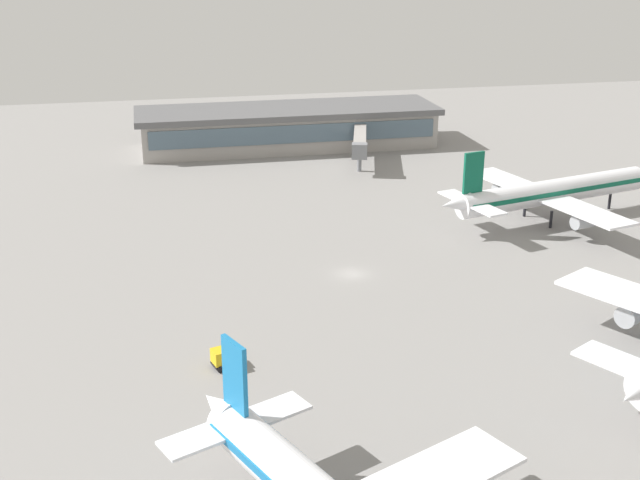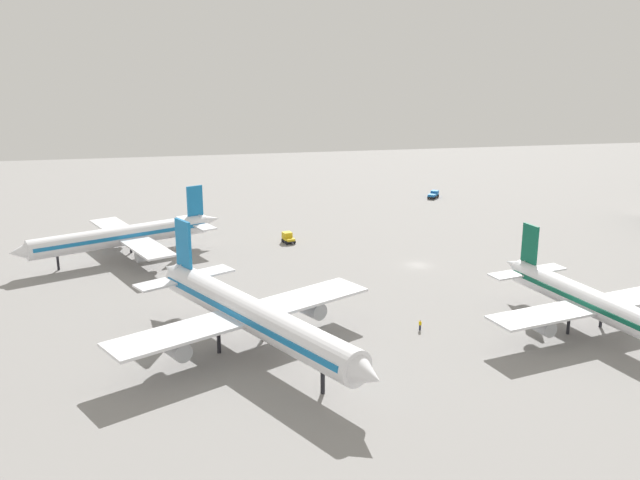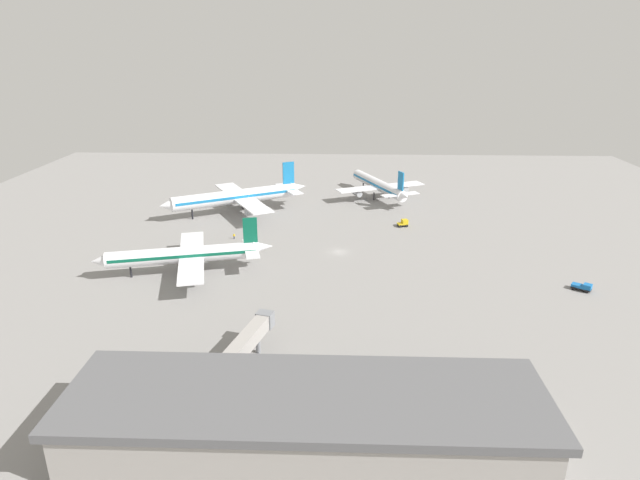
{
  "view_description": "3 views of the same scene",
  "coord_description": "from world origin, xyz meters",
  "px_view_note": "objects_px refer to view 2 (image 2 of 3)",
  "views": [
    {
      "loc": [
        27.5,
        105.1,
        45.38
      ],
      "look_at": [
        5.52,
        3.69,
        6.97
      ],
      "focal_mm": 45.82,
      "sensor_mm": 36.0,
      "label": 1
    },
    {
      "loc": [
        -133.1,
        44.31,
        45.17
      ],
      "look_at": [
        0.68,
        19.85,
        6.1
      ],
      "focal_mm": 40.82,
      "sensor_mm": 36.0,
      "label": 2
    },
    {
      "loc": [
        -0.27,
        -141.3,
        55.3
      ],
      "look_at": [
        -5.45,
        3.17,
        2.36
      ],
      "focal_mm": 30.01,
      "sensor_mm": 36.0,
      "label": 3
    }
  ],
  "objects_px": {
    "pushback_tractor": "(434,194)",
    "airplane_distant": "(252,315)",
    "airplane_at_gate": "(599,306)",
    "baggage_tug": "(288,238)",
    "airplane_taxiing": "(123,236)",
    "ground_crew_worker": "(420,325)"
  },
  "relations": [
    {
      "from": "airplane_at_gate",
      "to": "pushback_tractor",
      "type": "xyz_separation_m",
      "value": [
        97.3,
        -7.11,
        -4.04
      ]
    },
    {
      "from": "airplane_at_gate",
      "to": "baggage_tug",
      "type": "distance_m",
      "value": 71.83
    },
    {
      "from": "airplane_taxiing",
      "to": "airplane_distant",
      "type": "xyz_separation_m",
      "value": [
        -50.38,
        -21.77,
        0.97
      ]
    },
    {
      "from": "pushback_tractor",
      "to": "ground_crew_worker",
      "type": "height_order",
      "value": "pushback_tractor"
    },
    {
      "from": "airplane_taxiing",
      "to": "airplane_distant",
      "type": "bearing_deg",
      "value": 89.66
    },
    {
      "from": "ground_crew_worker",
      "to": "pushback_tractor",
      "type": "bearing_deg",
      "value": 43.5
    },
    {
      "from": "airplane_taxiing",
      "to": "ground_crew_worker",
      "type": "distance_m",
      "value": 67.49
    },
    {
      "from": "pushback_tractor",
      "to": "ground_crew_worker",
      "type": "xyz_separation_m",
      "value": [
        -90.03,
        33.05,
        -0.12
      ]
    },
    {
      "from": "pushback_tractor",
      "to": "airplane_distant",
      "type": "bearing_deg",
      "value": -175.8
    },
    {
      "from": "airplane_at_gate",
      "to": "airplane_distant",
      "type": "bearing_deg",
      "value": -108.03
    },
    {
      "from": "airplane_taxiing",
      "to": "pushback_tractor",
      "type": "height_order",
      "value": "airplane_taxiing"
    },
    {
      "from": "pushback_tractor",
      "to": "ground_crew_worker",
      "type": "distance_m",
      "value": 95.91
    },
    {
      "from": "airplane_taxiing",
      "to": "baggage_tug",
      "type": "height_order",
      "value": "airplane_taxiing"
    },
    {
      "from": "airplane_at_gate",
      "to": "airplane_distant",
      "type": "distance_m",
      "value": 52.72
    },
    {
      "from": "airplane_distant",
      "to": "pushback_tractor",
      "type": "relative_size",
      "value": 10.36
    },
    {
      "from": "airplane_taxiing",
      "to": "baggage_tug",
      "type": "distance_m",
      "value": 35.43
    },
    {
      "from": "airplane_at_gate",
      "to": "ground_crew_worker",
      "type": "height_order",
      "value": "airplane_at_gate"
    },
    {
      "from": "airplane_distant",
      "to": "pushback_tractor",
      "type": "bearing_deg",
      "value": 118.61
    },
    {
      "from": "airplane_taxiing",
      "to": "ground_crew_worker",
      "type": "relative_size",
      "value": 25.01
    },
    {
      "from": "airplane_taxiing",
      "to": "baggage_tug",
      "type": "bearing_deg",
      "value": 165.6
    },
    {
      "from": "airplane_taxiing",
      "to": "pushback_tractor",
      "type": "xyz_separation_m",
      "value": [
        43.18,
        -81.46,
        -3.92
      ]
    },
    {
      "from": "airplane_taxiing",
      "to": "baggage_tug",
      "type": "xyz_separation_m",
      "value": [
        5.7,
        -34.77,
        -3.73
      ]
    }
  ]
}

